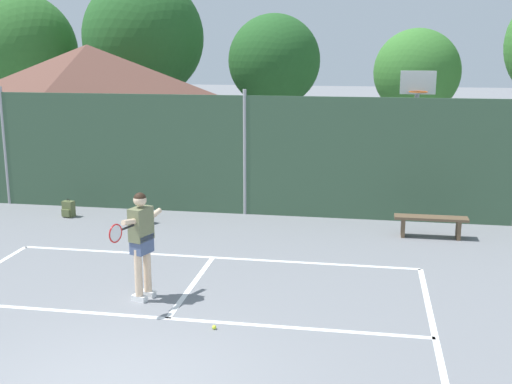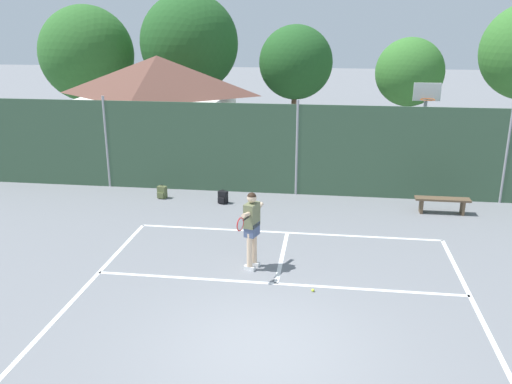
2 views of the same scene
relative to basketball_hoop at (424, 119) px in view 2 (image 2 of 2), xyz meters
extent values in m
plane|color=slate|center=(-4.23, -10.72, -2.31)|extent=(120.00, 120.00, 0.00)
cube|color=white|center=(-4.23, -5.22, -2.31)|extent=(8.20, 0.10, 0.01)
cube|color=white|center=(-8.33, -10.72, -2.31)|extent=(0.10, 11.00, 0.01)
cube|color=white|center=(-0.13, -10.72, -2.31)|extent=(0.10, 11.00, 0.01)
cube|color=white|center=(-4.23, -8.25, -2.31)|extent=(8.20, 0.10, 0.01)
cube|color=white|center=(-4.23, -6.76, -2.31)|extent=(0.10, 2.97, 0.01)
cube|color=#38563D|center=(-4.23, -1.72, -0.81)|extent=(26.00, 0.05, 2.99)
cylinder|color=#99999E|center=(-10.73, -1.72, -0.74)|extent=(0.09, 0.09, 3.14)
cylinder|color=#99999E|center=(-4.23, -1.72, -0.74)|extent=(0.09, 0.09, 3.14)
cylinder|color=#99999E|center=(2.27, -1.72, -0.74)|extent=(0.09, 0.09, 3.14)
cylinder|color=#9E9EA3|center=(0.00, 0.06, -0.79)|extent=(0.12, 0.12, 3.05)
cube|color=white|center=(0.00, -0.04, 0.94)|extent=(0.90, 0.06, 0.60)
torus|color=#D85919|center=(0.00, -0.31, 0.72)|extent=(0.48, 0.48, 0.02)
cube|color=silver|center=(-10.20, 2.61, -0.98)|extent=(5.61, 4.62, 2.65)
pyramid|color=brown|center=(-10.20, 2.61, 1.11)|extent=(6.06, 4.99, 1.55)
cylinder|color=brown|center=(-15.85, 8.42, -1.41)|extent=(0.36, 0.36, 1.81)
ellipsoid|color=#2D6628|center=(-15.85, 8.42, 1.58)|extent=(4.91, 4.42, 4.91)
cylinder|color=brown|center=(-10.36, 8.42, -1.13)|extent=(0.36, 0.36, 2.36)
ellipsoid|color=#235623|center=(-10.36, 8.42, 2.15)|extent=(4.94, 4.44, 4.94)
cylinder|color=brown|center=(-4.98, 8.42, -1.30)|extent=(0.36, 0.36, 2.03)
ellipsoid|color=#235623|center=(-4.98, 8.42, 1.26)|extent=(3.63, 3.27, 3.63)
cylinder|color=brown|center=(0.54, 8.42, -1.43)|extent=(0.36, 0.36, 1.76)
ellipsoid|color=#38752D|center=(0.54, 8.42, 0.85)|extent=(3.29, 2.96, 3.29)
cube|color=silver|center=(-4.84, -7.42, -2.26)|extent=(0.28, 0.20, 0.10)
cube|color=silver|center=(-4.91, -7.65, -2.26)|extent=(0.28, 0.20, 0.10)
cylinder|color=beige|center=(-4.84, -7.42, -1.80)|extent=(0.13, 0.13, 0.82)
cylinder|color=beige|center=(-4.91, -7.65, -1.80)|extent=(0.13, 0.13, 0.82)
cube|color=#47567A|center=(-4.88, -7.53, -1.33)|extent=(0.34, 0.42, 0.32)
cube|color=#6B704C|center=(-4.88, -7.53, -0.99)|extent=(0.35, 0.46, 0.56)
sphere|color=beige|center=(-4.88, -7.53, -0.58)|extent=(0.22, 0.22, 0.22)
sphere|color=black|center=(-4.88, -7.53, -0.56)|extent=(0.21, 0.21, 0.21)
cylinder|color=beige|center=(-4.91, -7.73, -0.89)|extent=(0.26, 0.56, 0.17)
cylinder|color=beige|center=(-4.79, -7.27, -0.94)|extent=(0.25, 0.51, 0.22)
cylinder|color=black|center=(-4.95, -7.93, -0.94)|extent=(0.13, 0.30, 0.04)
torus|color=red|center=(-5.02, -8.28, -0.94)|extent=(0.12, 0.30, 0.30)
cylinder|color=silver|center=(-5.02, -8.28, -0.94)|extent=(0.09, 0.25, 0.26)
sphere|color=#CCE033|center=(-3.42, -8.50, -2.28)|extent=(0.07, 0.07, 0.07)
cube|color=#566038|center=(-8.52, -2.75, -2.11)|extent=(0.31, 0.24, 0.40)
cube|color=#566038|center=(-8.55, -2.87, -2.19)|extent=(0.23, 0.11, 0.18)
torus|color=black|center=(-8.52, -2.75, -1.89)|extent=(0.09, 0.03, 0.09)
cube|color=black|center=(-6.46, -2.99, -2.11)|extent=(0.32, 0.26, 0.40)
cube|color=black|center=(-6.50, -3.10, -2.19)|extent=(0.23, 0.13, 0.18)
torus|color=black|center=(-6.46, -2.99, -1.89)|extent=(0.09, 0.04, 0.09)
cube|color=brown|center=(0.23, -3.03, -1.86)|extent=(1.60, 0.36, 0.06)
cube|color=brown|center=(-0.37, -3.03, -2.09)|extent=(0.08, 0.32, 0.45)
cube|color=brown|center=(0.83, -3.03, -2.09)|extent=(0.08, 0.32, 0.45)
camera|label=1|loc=(-1.23, -17.36, 1.93)|focal=45.41mm
camera|label=2|loc=(-3.22, -18.90, 3.21)|focal=37.80mm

